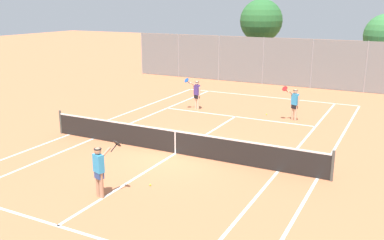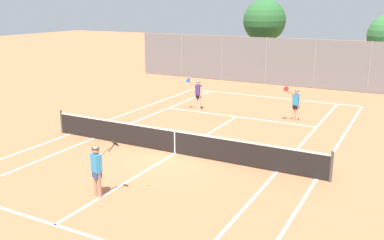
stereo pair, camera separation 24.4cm
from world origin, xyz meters
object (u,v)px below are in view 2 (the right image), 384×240
at_px(player_far_left, 198,93).
at_px(loose_tennis_ball_1, 148,185).
at_px(loose_tennis_ball_0, 268,115).
at_px(tennis_net, 175,141).
at_px(player_far_right, 296,103).
at_px(tree_behind_left, 264,22).
at_px(player_near_side, 97,168).

xyz_separation_m(player_far_left, loose_tennis_ball_1, (3.33, -10.02, -0.89)).
relative_size(loose_tennis_ball_0, loose_tennis_ball_1, 1.00).
bearing_deg(player_far_left, loose_tennis_ball_1, -71.62).
relative_size(tennis_net, player_far_right, 6.76).
height_order(loose_tennis_ball_0, tree_behind_left, tree_behind_left).
bearing_deg(tennis_net, player_near_side, -91.35).
height_order(tennis_net, player_far_left, player_far_left).
height_order(tennis_net, player_near_side, player_near_side).
xyz_separation_m(tennis_net, player_near_side, (-0.10, -4.46, 0.42)).
relative_size(player_near_side, loose_tennis_ball_0, 26.88).
bearing_deg(tennis_net, loose_tennis_ball_0, 79.80).
bearing_deg(tree_behind_left, loose_tennis_ball_1, -80.06).
height_order(tennis_net, loose_tennis_ball_0, tennis_net).
bearing_deg(player_far_left, player_near_side, -77.98).
bearing_deg(player_far_right, player_far_left, -178.99).
height_order(player_far_right, tree_behind_left, tree_behind_left).
xyz_separation_m(player_far_left, loose_tennis_ball_0, (3.88, 0.55, -0.89)).
relative_size(player_far_left, loose_tennis_ball_0, 26.88).
bearing_deg(player_far_right, tennis_net, -112.41).
bearing_deg(tennis_net, loose_tennis_ball_1, -75.52).
xyz_separation_m(player_far_left, player_far_right, (5.43, 0.10, 0.00)).
bearing_deg(loose_tennis_ball_1, player_near_side, -123.21).
bearing_deg(loose_tennis_ball_1, tennis_net, 104.48).
height_order(tennis_net, player_far_right, player_far_right).
bearing_deg(player_near_side, player_far_right, 75.35).
relative_size(loose_tennis_ball_0, tree_behind_left, 0.01).
relative_size(player_far_right, loose_tennis_ball_1, 26.88).
bearing_deg(player_near_side, tennis_net, 88.65).
distance_m(player_far_left, loose_tennis_ball_0, 4.02).
xyz_separation_m(player_far_right, loose_tennis_ball_1, (-2.10, -10.12, -0.89)).
bearing_deg(tree_behind_left, player_far_left, -87.00).
height_order(player_far_left, loose_tennis_ball_1, player_far_left).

